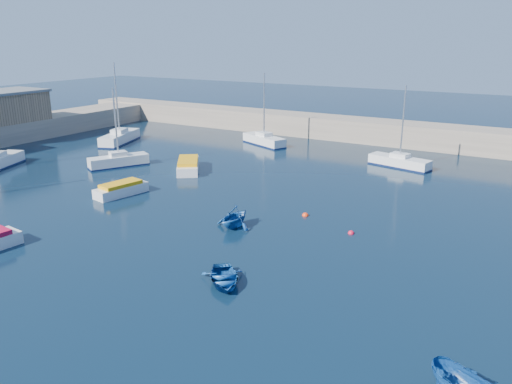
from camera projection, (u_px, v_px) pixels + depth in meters
The scene contains 13 objects.
ground at pixel (112, 335), 21.39m from camera, with size 220.00×220.00×0.00m, color black.
back_wall at pixel (401, 134), 58.85m from camera, with size 96.00×4.50×2.60m, color gray.
brick_shed_a at pixel (7, 107), 60.26m from camera, with size 6.00×8.00×3.40m, color #856A4D.
sailboat_3 at pixel (119, 161), 49.03m from camera, with size 4.13×5.78×7.63m.
sailboat_4 at pixel (120, 137), 60.01m from camera, with size 4.25×7.43×9.44m.
sailboat_5 at pixel (264, 140), 58.91m from camera, with size 6.45×4.14×8.29m.
sailboat_6 at pixel (399, 161), 48.85m from camera, with size 6.25×3.00×7.92m.
motorboat_1 at pixel (121, 189), 40.17m from camera, with size 2.32×4.55×1.06m.
motorboat_2 at pixel (188, 165), 47.60m from camera, with size 4.71×5.52×1.12m.
dinghy_center at pixel (224, 278), 25.73m from camera, with size 2.22×3.10×0.64m, color navy.
dinghy_left at pixel (234, 217), 33.27m from camera, with size 2.45×2.84×1.50m, color navy.
buoy_1 at pixel (351, 234), 32.42m from camera, with size 0.41×0.41×0.41m, color red.
buoy_3 at pixel (305, 216), 35.63m from camera, with size 0.47×0.47×0.47m, color #FF350D.
Camera 1 is at (14.75, -12.90, 12.22)m, focal length 35.00 mm.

